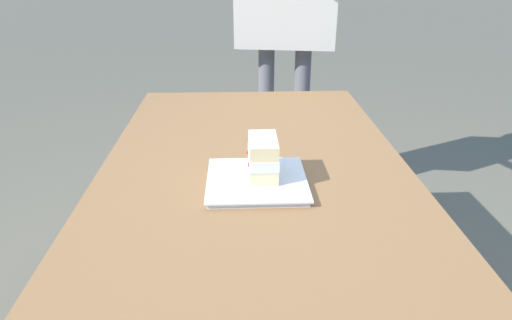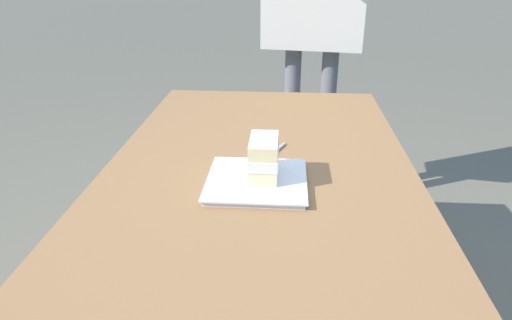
% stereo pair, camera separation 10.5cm
% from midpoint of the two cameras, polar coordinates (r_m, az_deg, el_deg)
% --- Properties ---
extents(patio_table, '(1.33, 0.80, 0.68)m').
position_cam_midpoint_polar(patio_table, '(1.24, 2.93, -4.44)').
color(patio_table, olive).
rests_on(patio_table, ground).
extents(dessert_plate, '(0.24, 0.24, 0.02)m').
position_cam_midpoint_polar(dessert_plate, '(1.07, 2.80, -2.76)').
color(dessert_plate, white).
rests_on(dessert_plate, patio_table).
extents(cake_slice, '(0.12, 0.07, 0.10)m').
position_cam_midpoint_polar(cake_slice, '(1.06, 3.80, 0.26)').
color(cake_slice, beige).
rests_on(cake_slice, dessert_plate).
extents(dessert_fork, '(0.16, 0.08, 0.01)m').
position_cam_midpoint_polar(dessert_fork, '(1.22, 4.31, 0.46)').
color(dessert_fork, silver).
rests_on(dessert_fork, patio_table).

